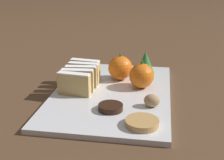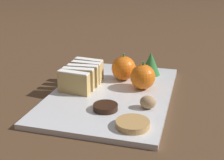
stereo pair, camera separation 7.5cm
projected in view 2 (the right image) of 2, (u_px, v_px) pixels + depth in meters
The scene contains 13 objects.
ground_plane at pixel (112, 96), 0.77m from camera, with size 6.00×6.00×0.00m, color #513823.
serving_platter at pixel (112, 94), 0.76m from camera, with size 0.28×0.42×0.01m.
stollen_slice_front at pixel (74, 83), 0.74m from camera, with size 0.08×0.03×0.06m.
stollen_slice_second at pixel (78, 79), 0.77m from camera, with size 0.08×0.02×0.06m.
stollen_slice_third at pixel (83, 75), 0.79m from camera, with size 0.08×0.03×0.06m.
stollen_slice_fourth at pixel (86, 72), 0.81m from camera, with size 0.08×0.02×0.06m.
stollen_slice_fifth at pixel (89, 69), 0.84m from camera, with size 0.08×0.03×0.06m.
orange_near at pixel (124, 68), 0.83m from camera, with size 0.06×0.06×0.07m.
orange_far at pixel (143, 77), 0.77m from camera, with size 0.06×0.06×0.07m.
walnut at pixel (148, 102), 0.67m from camera, with size 0.03×0.03×0.03m.
chocolate_cookie at pixel (105, 107), 0.67m from camera, with size 0.05×0.05×0.01m.
gingerbread_cookie at pixel (133, 124), 0.60m from camera, with size 0.07×0.07×0.01m.
evergreen_sprig at pixel (151, 63), 0.87m from camera, with size 0.05×0.05×0.06m.
Camera 2 is at (0.19, -0.68, 0.31)m, focal length 50.00 mm.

